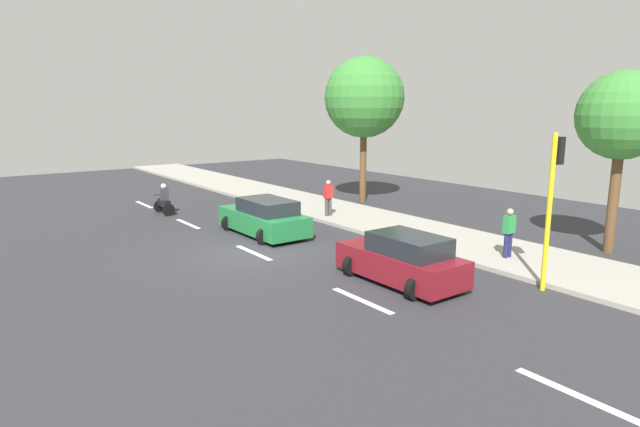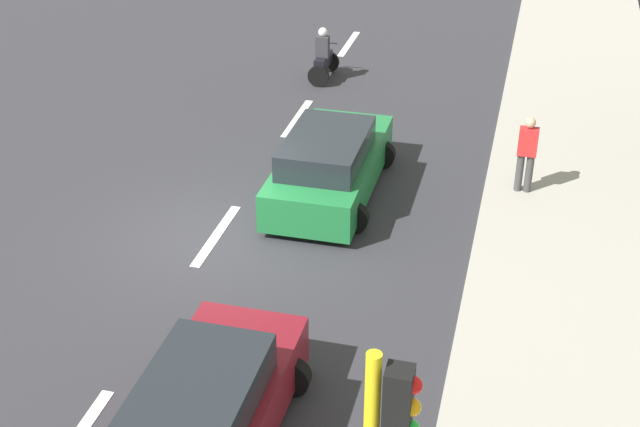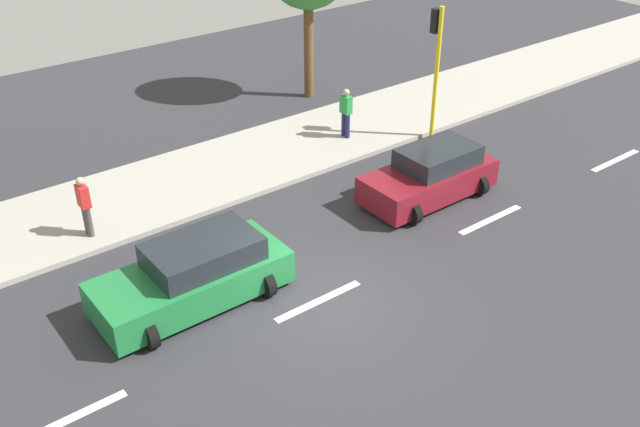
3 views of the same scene
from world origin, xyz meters
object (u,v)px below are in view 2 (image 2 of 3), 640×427
car_green (329,165)px  pedestrian_by_tree (527,152)px  car_maroon (208,411)px  motorcycle (323,58)px

car_green → pedestrian_by_tree: bearing=13.1°
car_maroon → car_green: 7.77m
car_maroon → motorcycle: (-1.99, 14.39, -0.07)m
motorcycle → pedestrian_by_tree: (5.83, -5.68, 0.42)m
car_green → pedestrian_by_tree: size_ratio=2.66×
motorcycle → pedestrian_by_tree: pedestrian_by_tree is taller
car_maroon → car_green: bearing=91.4°
car_maroon → motorcycle: 14.52m
pedestrian_by_tree → car_maroon: bearing=-113.8°
car_green → pedestrian_by_tree: (4.03, 0.94, 0.35)m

